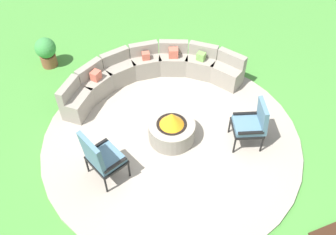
{
  "coord_description": "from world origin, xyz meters",
  "views": [
    {
      "loc": [
        -1.74,
        -4.32,
        5.6
      ],
      "look_at": [
        0.0,
        0.2,
        0.45
      ],
      "focal_mm": 38.66,
      "sensor_mm": 36.0,
      "label": 1
    }
  ],
  "objects_px": {
    "curved_stone_bench": "(150,73)",
    "lounge_chair_front_left": "(101,157)",
    "lounge_chair_front_right": "(252,123)",
    "potted_plant_1": "(46,51)",
    "fire_pit": "(172,129)"
  },
  "relations": [
    {
      "from": "lounge_chair_front_left",
      "to": "lounge_chair_front_right",
      "type": "bearing_deg",
      "value": 64.67
    },
    {
      "from": "fire_pit",
      "to": "lounge_chair_front_left",
      "type": "relative_size",
      "value": 0.8
    },
    {
      "from": "potted_plant_1",
      "to": "curved_stone_bench",
      "type": "bearing_deg",
      "value": -37.59
    },
    {
      "from": "lounge_chair_front_right",
      "to": "potted_plant_1",
      "type": "height_order",
      "value": "lounge_chair_front_right"
    },
    {
      "from": "curved_stone_bench",
      "to": "lounge_chair_front_left",
      "type": "xyz_separation_m",
      "value": [
        -1.61,
        -2.13,
        0.27
      ]
    },
    {
      "from": "lounge_chair_front_right",
      "to": "curved_stone_bench",
      "type": "bearing_deg",
      "value": 45.45
    },
    {
      "from": "fire_pit",
      "to": "lounge_chair_front_right",
      "type": "bearing_deg",
      "value": -24.43
    },
    {
      "from": "fire_pit",
      "to": "potted_plant_1",
      "type": "relative_size",
      "value": 1.21
    },
    {
      "from": "curved_stone_bench",
      "to": "lounge_chair_front_right",
      "type": "distance_m",
      "value": 2.66
    },
    {
      "from": "curved_stone_bench",
      "to": "lounge_chair_front_left",
      "type": "relative_size",
      "value": 3.58
    },
    {
      "from": "lounge_chair_front_left",
      "to": "lounge_chair_front_right",
      "type": "distance_m",
      "value": 2.86
    },
    {
      "from": "fire_pit",
      "to": "potted_plant_1",
      "type": "bearing_deg",
      "value": 120.11
    },
    {
      "from": "curved_stone_bench",
      "to": "potted_plant_1",
      "type": "distance_m",
      "value": 2.6
    },
    {
      "from": "lounge_chair_front_left",
      "to": "fire_pit",
      "type": "bearing_deg",
      "value": 84.73
    },
    {
      "from": "fire_pit",
      "to": "curved_stone_bench",
      "type": "distance_m",
      "value": 1.72
    }
  ]
}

